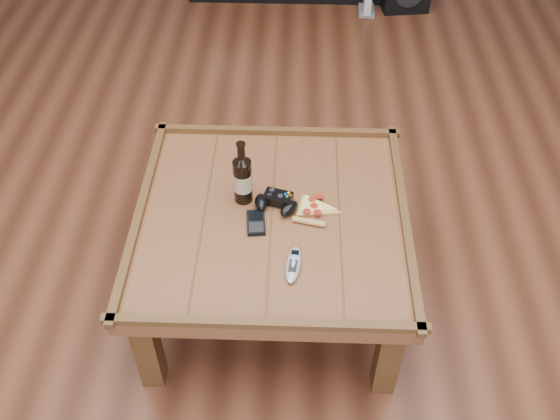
{
  "coord_description": "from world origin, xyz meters",
  "views": [
    {
      "loc": [
        0.09,
        -1.6,
        2.09
      ],
      "look_at": [
        0.03,
        -0.04,
        0.52
      ],
      "focal_mm": 40.0,
      "sensor_mm": 36.0,
      "label": 1
    }
  ],
  "objects_px": {
    "coffee_table": "(272,226)",
    "beer_bottle": "(243,178)",
    "game_controller": "(276,202)",
    "remote_control": "(293,265)",
    "pizza_slice": "(313,209)",
    "smartphone": "(256,223)"
  },
  "relations": [
    {
      "from": "coffee_table",
      "to": "game_controller",
      "type": "xyz_separation_m",
      "value": [
        0.01,
        0.05,
        0.08
      ]
    },
    {
      "from": "beer_bottle",
      "to": "remote_control",
      "type": "height_order",
      "value": "beer_bottle"
    },
    {
      "from": "coffee_table",
      "to": "beer_bottle",
      "type": "height_order",
      "value": "beer_bottle"
    },
    {
      "from": "coffee_table",
      "to": "beer_bottle",
      "type": "relative_size",
      "value": 3.84
    },
    {
      "from": "coffee_table",
      "to": "beer_bottle",
      "type": "xyz_separation_m",
      "value": [
        -0.11,
        0.08,
        0.17
      ]
    },
    {
      "from": "coffee_table",
      "to": "smartphone",
      "type": "relative_size",
      "value": 8.16
    },
    {
      "from": "game_controller",
      "to": "pizza_slice",
      "type": "bearing_deg",
      "value": 8.45
    },
    {
      "from": "smartphone",
      "to": "beer_bottle",
      "type": "bearing_deg",
      "value": 106.86
    },
    {
      "from": "coffee_table",
      "to": "beer_bottle",
      "type": "bearing_deg",
      "value": 142.87
    },
    {
      "from": "beer_bottle",
      "to": "game_controller",
      "type": "distance_m",
      "value": 0.16
    },
    {
      "from": "game_controller",
      "to": "remote_control",
      "type": "xyz_separation_m",
      "value": [
        0.07,
        -0.29,
        -0.01
      ]
    },
    {
      "from": "game_controller",
      "to": "smartphone",
      "type": "xyz_separation_m",
      "value": [
        -0.07,
        -0.09,
        -0.02
      ]
    },
    {
      "from": "pizza_slice",
      "to": "coffee_table",
      "type": "bearing_deg",
      "value": -157.12
    },
    {
      "from": "game_controller",
      "to": "beer_bottle",
      "type": "bearing_deg",
      "value": 178.79
    },
    {
      "from": "game_controller",
      "to": "pizza_slice",
      "type": "xyz_separation_m",
      "value": [
        0.14,
        -0.02,
        -0.02
      ]
    },
    {
      "from": "coffee_table",
      "to": "smartphone",
      "type": "distance_m",
      "value": 0.1
    },
    {
      "from": "game_controller",
      "to": "smartphone",
      "type": "relative_size",
      "value": 1.41
    },
    {
      "from": "coffee_table",
      "to": "game_controller",
      "type": "height_order",
      "value": "game_controller"
    },
    {
      "from": "game_controller",
      "to": "smartphone",
      "type": "height_order",
      "value": "game_controller"
    },
    {
      "from": "smartphone",
      "to": "remote_control",
      "type": "relative_size",
      "value": 0.75
    },
    {
      "from": "coffee_table",
      "to": "pizza_slice",
      "type": "distance_m",
      "value": 0.17
    },
    {
      "from": "smartphone",
      "to": "coffee_table",
      "type": "bearing_deg",
      "value": 34.05
    }
  ]
}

